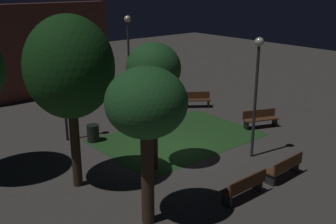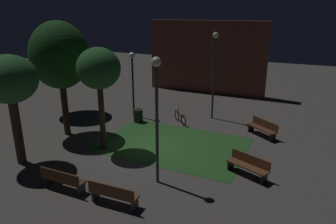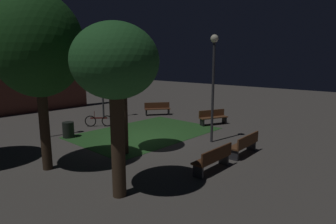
{
  "view_description": "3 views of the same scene",
  "coord_description": "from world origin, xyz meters",
  "views": [
    {
      "loc": [
        -10.91,
        -12.53,
        6.99
      ],
      "look_at": [
        0.45,
        0.95,
        1.3
      ],
      "focal_mm": 43.37,
      "sensor_mm": 36.0,
      "label": 1
    },
    {
      "loc": [
        6.77,
        -12.54,
        6.49
      ],
      "look_at": [
        0.41,
        1.16,
        1.53
      ],
      "focal_mm": 33.24,
      "sensor_mm": 36.0,
      "label": 2
    },
    {
      "loc": [
        -8.92,
        -9.92,
        3.8
      ],
      "look_at": [
        1.13,
        -0.67,
        1.27
      ],
      "focal_mm": 29.59,
      "sensor_mm": 36.0,
      "label": 3
    }
  ],
  "objects": [
    {
      "name": "building_wall_backdrop",
      "position": [
        -1.05,
        11.68,
        2.87
      ],
      "size": [
        9.57,
        0.8,
        5.75
      ],
      "primitive_type": "cube",
      "color": "brown",
      "rests_on": "ground"
    },
    {
      "name": "bench_near_trees",
      "position": [
        -1.13,
        -4.91,
        0.48
      ],
      "size": [
        1.8,
        0.49,
        0.88
      ],
      "color": "#512D19",
      "rests_on": "ground"
    },
    {
      "name": "tree_back_left",
      "position": [
        -2.0,
        -1.14,
        3.9
      ],
      "size": [
        2.01,
        2.01,
        4.93
      ],
      "color": "#423021",
      "rests_on": "ground"
    },
    {
      "name": "bench_by_lamp",
      "position": [
        1.14,
        -4.91,
        0.48
      ],
      "size": [
        1.81,
        0.54,
        0.88
      ],
      "color": "brown",
      "rests_on": "ground"
    },
    {
      "name": "tree_left_canopy",
      "position": [
        -7.71,
        2.44,
        4.07
      ],
      "size": [
        3.12,
        3.12,
        5.62
      ],
      "color": "#38281C",
      "rests_on": "ground"
    },
    {
      "name": "lamp_post_plaza_west",
      "position": [
        -3.23,
        3.79,
        2.8
      ],
      "size": [
        0.36,
        0.36,
        4.06
      ],
      "color": "black",
      "rests_on": "ground"
    },
    {
      "name": "lamp_post_plaza_east",
      "position": [
        1.47,
        5.46,
        3.52
      ],
      "size": [
        0.36,
        0.36,
        5.29
      ],
      "color": "#333338",
      "rests_on": "ground"
    },
    {
      "name": "bench_back_row",
      "position": [
        4.83,
        3.77,
        0.48
      ],
      "size": [
        1.73,
        1.46,
        0.88
      ],
      "color": "brown",
      "rests_on": "ground"
    },
    {
      "name": "ground_plane",
      "position": [
        0.0,
        0.0,
        0.0
      ],
      "size": [
        60.0,
        60.0,
        0.0
      ],
      "primitive_type": "plane",
      "color": "#56514C"
    },
    {
      "name": "trash_bin",
      "position": [
        -2.39,
        2.89,
        0.39
      ],
      "size": [
        0.56,
        0.56,
        0.79
      ],
      "primitive_type": "cylinder",
      "color": "black",
      "rests_on": "ground"
    },
    {
      "name": "bicycle",
      "position": [
        -0.01,
        3.79,
        0.34
      ],
      "size": [
        1.22,
        1.18,
        0.93
      ],
      "color": "black",
      "rests_on": "ground"
    },
    {
      "name": "tree_lawn_side",
      "position": [
        -4.44,
        -3.92,
        3.7
      ],
      "size": [
        2.33,
        2.33,
        4.81
      ],
      "color": "#423021",
      "rests_on": "ground"
    },
    {
      "name": "lamp_post_near_wall",
      "position": [
        1.82,
        -2.85,
        3.33
      ],
      "size": [
        0.36,
        0.36,
        4.96
      ],
      "color": "#333338",
      "rests_on": "ground"
    },
    {
      "name": "bench_front_right",
      "position": [
        4.96,
        -0.84,
        0.48
      ],
      "size": [
        1.85,
        1.13,
        0.88
      ],
      "color": "brown",
      "rests_on": "ground"
    },
    {
      "name": "grass_lawn",
      "position": [
        0.86,
        0.7,
        0.01
      ],
      "size": [
        7.29,
        5.0,
        0.01
      ],
      "primitive_type": "cube",
      "color": "#2D6028",
      "rests_on": "ground"
    },
    {
      "name": "tree_near_wall",
      "position": [
        -4.95,
        -0.43,
        4.28
      ],
      "size": [
        2.98,
        2.98,
        6.03
      ],
      "color": "#38281C",
      "rests_on": "ground"
    }
  ]
}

